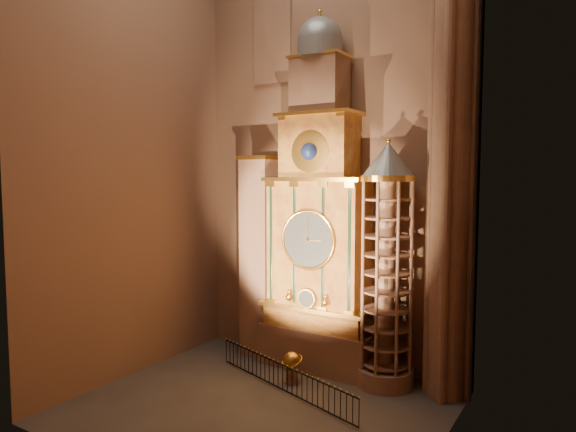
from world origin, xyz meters
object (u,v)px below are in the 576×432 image
Objects in this scene: celestial_globe at (292,365)px; astronomical_clock at (318,230)px; portrait_tower at (260,256)px; stair_turret at (387,267)px; iron_railing at (283,378)px.

astronomical_clock is at bearing 87.80° from celestial_globe.
portrait_tower reaches higher than celestial_globe.
astronomical_clock is 1.55× the size of stair_turret.
stair_turret is (6.90, -0.28, 0.12)m from portrait_tower.
astronomical_clock reaches higher than stair_turret.
celestial_globe is at bearing 97.58° from iron_railing.
astronomical_clock is at bearing 175.70° from stair_turret.
portrait_tower is (-3.40, 0.02, -1.53)m from astronomical_clock.
stair_turret is at bearing 40.66° from iron_railing.
celestial_globe is (-0.09, -2.28, -5.83)m from astronomical_clock.
astronomical_clock is 2.02× the size of iron_railing.
iron_railing is at bearing -89.29° from astronomical_clock.
astronomical_clock reaches higher than portrait_tower.
stair_turret reaches higher than iron_railing.
astronomical_clock is at bearing -0.29° from portrait_tower.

